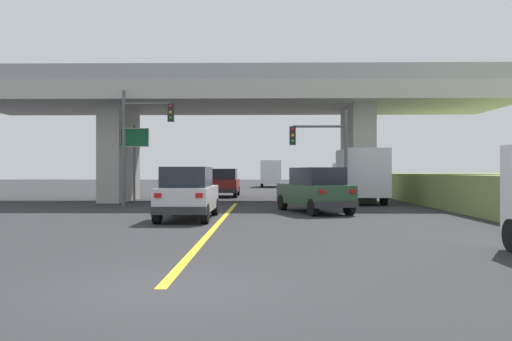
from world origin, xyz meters
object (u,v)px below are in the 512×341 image
(traffic_signal_farside, at_px, (140,133))
(highway_sign, at_px, (134,145))
(semi_truck_distant, at_px, (271,173))
(traffic_signal_nearside, at_px, (326,147))
(box_truck, at_px, (359,175))
(sedan_oncoming, at_px, (225,183))
(suv_lead, at_px, (188,193))
(suv_crossing, at_px, (315,190))

(traffic_signal_farside, xyz_separation_m, highway_sign, (-0.95, 2.61, -0.51))
(semi_truck_distant, bearing_deg, traffic_signal_nearside, -85.82)
(box_truck, xyz_separation_m, traffic_signal_nearside, (-2.35, -3.32, 1.49))
(sedan_oncoming, xyz_separation_m, traffic_signal_nearside, (6.01, -10.70, 2.09))
(suv_lead, height_order, traffic_signal_farside, traffic_signal_farside)
(traffic_signal_nearside, relative_size, semi_truck_distant, 0.76)
(suv_lead, distance_m, highway_sign, 11.56)
(box_truck, distance_m, highway_sign, 13.25)
(highway_sign, xyz_separation_m, semi_truck_distant, (8.31, 30.72, -1.76))
(suv_crossing, relative_size, sedan_oncoming, 1.08)
(traffic_signal_nearside, distance_m, traffic_signal_farside, 9.88)
(traffic_signal_nearside, distance_m, semi_truck_distant, 34.01)
(box_truck, distance_m, traffic_signal_farside, 12.70)
(suv_lead, distance_m, box_truck, 13.48)
(box_truck, bearing_deg, semi_truck_distant, 98.96)
(box_truck, bearing_deg, traffic_signal_nearside, -125.23)
(suv_lead, xyz_separation_m, traffic_signal_farside, (-3.72, 7.70, 2.86))
(suv_crossing, xyz_separation_m, sedan_oncoming, (-5.09, 14.49, -0.00))
(suv_lead, bearing_deg, semi_truck_distant, 84.92)
(suv_crossing, distance_m, traffic_signal_farside, 10.32)
(suv_crossing, bearing_deg, traffic_signal_farside, 135.77)
(suv_lead, height_order, suv_crossing, same)
(suv_lead, xyz_separation_m, box_truck, (8.46, 10.47, 0.61))
(box_truck, bearing_deg, highway_sign, -179.29)
(suv_crossing, relative_size, highway_sign, 1.14)
(suv_crossing, height_order, traffic_signal_nearside, traffic_signal_nearside)
(suv_crossing, xyz_separation_m, box_truck, (3.26, 7.12, 0.61))
(sedan_oncoming, relative_size, highway_sign, 1.05)
(box_truck, relative_size, traffic_signal_nearside, 1.32)
(sedan_oncoming, relative_size, traffic_signal_farside, 0.77)
(semi_truck_distant, bearing_deg, suv_crossing, -87.64)
(suv_lead, xyz_separation_m, suv_crossing, (5.20, 3.35, -0.00))
(traffic_signal_nearside, bearing_deg, sedan_oncoming, 119.34)
(sedan_oncoming, height_order, highway_sign, highway_sign)
(traffic_signal_nearside, height_order, traffic_signal_farside, traffic_signal_farside)
(highway_sign, bearing_deg, suv_lead, -65.64)
(suv_crossing, bearing_deg, traffic_signal_nearside, 58.14)
(suv_crossing, height_order, semi_truck_distant, semi_truck_distant)
(traffic_signal_nearside, relative_size, traffic_signal_farside, 0.81)
(sedan_oncoming, xyz_separation_m, highway_sign, (-4.77, -7.54, 2.35))
(box_truck, xyz_separation_m, semi_truck_distant, (-4.82, 30.56, -0.02))
(suv_crossing, bearing_deg, highway_sign, 126.56)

